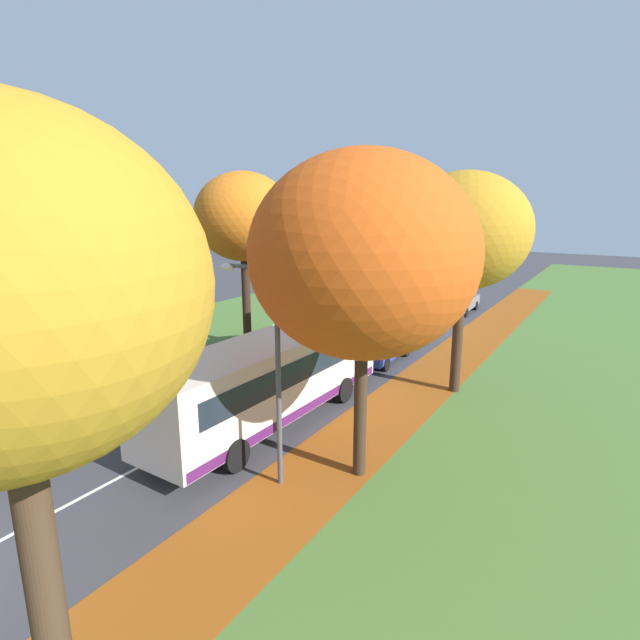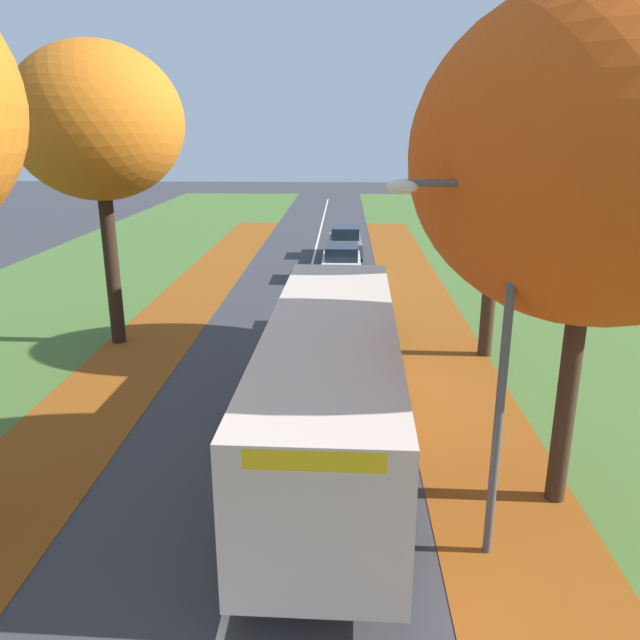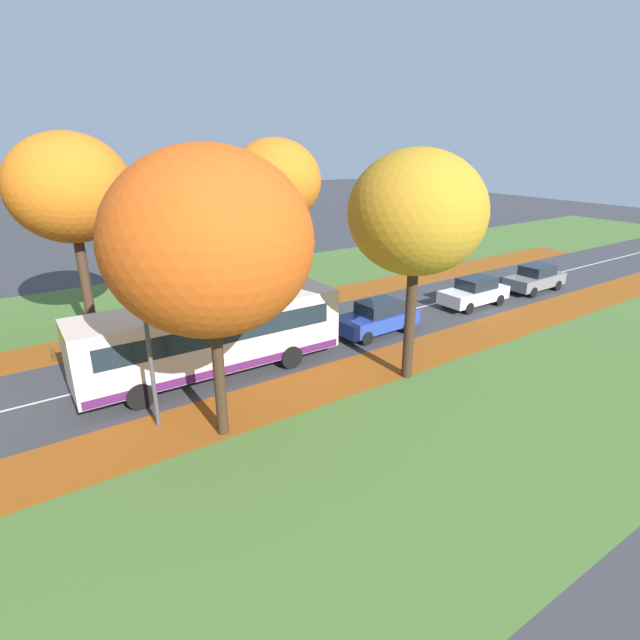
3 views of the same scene
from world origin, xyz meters
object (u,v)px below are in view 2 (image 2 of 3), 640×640
at_px(car_blue_lead, 346,309).
at_px(car_white_following, 341,263).
at_px(tree_left_mid, 98,123).
at_px(bus, 332,380).
at_px(car_grey_third_in_line, 345,242).
at_px(streetlamp_right, 484,334).
at_px(tree_right_mid, 502,136).
at_px(tree_right_near, 597,157).

relative_size(car_blue_lead, car_white_following, 1.01).
bearing_deg(tree_left_mid, bus, -44.93).
xyz_separation_m(bus, car_grey_third_in_line, (0.26, 21.17, -0.89)).
bearing_deg(car_grey_third_in_line, streetlamp_right, -85.26).
xyz_separation_m(tree_left_mid, car_blue_lead, (7.31, 1.31, -5.94)).
height_order(tree_right_mid, streetlamp_right, tree_right_mid).
relative_size(streetlamp_right, car_white_following, 1.43).
bearing_deg(car_grey_third_in_line, bus, -90.71).
height_order(car_white_following, car_grey_third_in_line, same).
height_order(tree_right_near, streetlamp_right, tree_right_near).
bearing_deg(car_blue_lead, car_grey_third_in_line, 90.14).
bearing_deg(car_white_following, streetlamp_right, -83.39).
xyz_separation_m(tree_left_mid, tree_right_near, (11.21, -8.49, -0.57)).
distance_m(tree_right_mid, car_grey_third_in_line, 16.51).
bearing_deg(tree_right_near, car_white_following, 103.44).
xyz_separation_m(tree_left_mid, car_white_following, (7.12, 8.65, -5.94)).
bearing_deg(car_blue_lead, bus, -92.03).
distance_m(streetlamp_right, bus, 4.34).
distance_m(tree_right_near, bus, 6.31).
height_order(streetlamp_right, car_white_following, streetlamp_right).
relative_size(car_white_following, car_grey_third_in_line, 1.00).
distance_m(tree_left_mid, car_blue_lead, 9.51).
bearing_deg(tree_left_mid, car_white_following, 50.53).
xyz_separation_m(tree_right_mid, car_blue_lead, (-4.24, 2.07, -5.61)).
bearing_deg(bus, tree_left_mid, 135.07).
bearing_deg(car_grey_third_in_line, tree_right_near, -80.15).
relative_size(tree_right_near, streetlamp_right, 1.48).
xyz_separation_m(tree_right_near, tree_right_mid, (0.33, 7.73, 0.24)).
height_order(tree_left_mid, bus, tree_left_mid).
bearing_deg(car_grey_third_in_line, tree_left_mid, -117.18).
bearing_deg(tree_right_mid, car_grey_third_in_line, 105.96).
relative_size(streetlamp_right, car_blue_lead, 1.41).
relative_size(tree_right_near, tree_right_mid, 1.02).
xyz_separation_m(tree_right_mid, car_grey_third_in_line, (-4.27, 14.93, -5.61)).
height_order(streetlamp_right, car_blue_lead, streetlamp_right).
xyz_separation_m(tree_left_mid, tree_right_mid, (11.55, -0.75, -0.33)).
bearing_deg(tree_right_mid, bus, -125.98).
bearing_deg(bus, tree_right_near, -19.53).
xyz_separation_m(tree_right_near, bus, (-4.20, 1.49, -4.48)).
distance_m(tree_left_mid, bus, 11.12).
distance_m(car_white_following, car_grey_third_in_line, 5.53).
bearing_deg(streetlamp_right, car_grey_third_in_line, 94.74).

